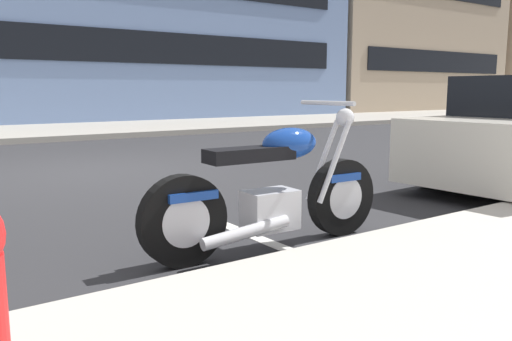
% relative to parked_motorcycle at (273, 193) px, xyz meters
% --- Properties ---
extents(ground_plane, '(260.00, 260.00, 0.00)m').
position_rel_parked_motorcycle_xyz_m(ground_plane, '(0.06, 4.54, -0.43)').
color(ground_plane, '#28282B').
extents(sidewalk_far_curb, '(120.00, 5.00, 0.14)m').
position_rel_parked_motorcycle_xyz_m(sidewalk_far_curb, '(12.06, 11.92, -0.36)').
color(sidewalk_far_curb, gray).
rests_on(sidewalk_far_curb, ground).
extents(parking_stall_stripe, '(0.12, 2.20, 0.01)m').
position_rel_parked_motorcycle_xyz_m(parking_stall_stripe, '(0.06, 0.26, -0.42)').
color(parking_stall_stripe, silver).
rests_on(parking_stall_stripe, ground).
extents(parked_motorcycle, '(2.09, 0.62, 1.12)m').
position_rel_parked_motorcycle_xyz_m(parked_motorcycle, '(0.00, 0.00, 0.00)').
color(parked_motorcycle, black).
rests_on(parked_motorcycle, ground).
extents(townhouse_far_uphill, '(12.77, 8.45, 12.12)m').
position_rel_parked_motorcycle_xyz_m(townhouse_far_uphill, '(21.46, 18.41, 5.63)').
color(townhouse_far_uphill, tan).
rests_on(townhouse_far_uphill, ground).
extents(townhouse_mid_block, '(10.11, 8.93, 13.21)m').
position_rel_parked_motorcycle_xyz_m(townhouse_mid_block, '(34.05, 18.65, 6.18)').
color(townhouse_mid_block, beige).
rests_on(townhouse_mid_block, ground).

